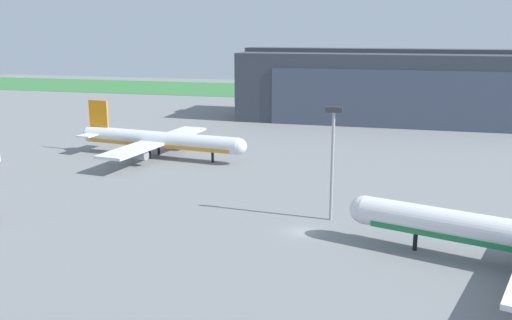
{
  "coord_description": "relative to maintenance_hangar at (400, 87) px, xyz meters",
  "views": [
    {
      "loc": [
        12.25,
        -72.15,
        27.54
      ],
      "look_at": [
        -11.95,
        19.95,
        4.95
      ],
      "focal_mm": 39.22,
      "sensor_mm": 36.0,
      "label": 1
    }
  ],
  "objects": [
    {
      "name": "apron_light_mast",
      "position": [
        -8.24,
        -95.43,
        -0.34
      ],
      "size": [
        2.4,
        0.5,
        16.71
      ],
      "color": "#99999E",
      "rests_on": "ground_plane"
    },
    {
      "name": "maintenance_hangar",
      "position": [
        0.0,
        0.0,
        0.0
      ],
      "size": [
        94.8,
        29.81,
        21.48
      ],
      "color": "#383D47",
      "rests_on": "ground_plane"
    },
    {
      "name": "ground_plane",
      "position": [
        -11.28,
        -101.52,
        -10.28
      ],
      "size": [
        440.0,
        440.0,
        0.0
      ],
      "primitive_type": "plane",
      "color": "slate"
    },
    {
      "name": "grass_field_strip",
      "position": [
        -11.28,
        70.89,
        -10.24
      ],
      "size": [
        440.0,
        56.0,
        0.08
      ],
      "primitive_type": "cube",
      "color": "#36763B",
      "rests_on": "ground_plane"
    },
    {
      "name": "airliner_far_right",
      "position": [
        -49.42,
        -64.33,
        -6.48
      ],
      "size": [
        40.1,
        36.01,
        11.75
      ],
      "color": "silver",
      "rests_on": "ground_plane"
    }
  ]
}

